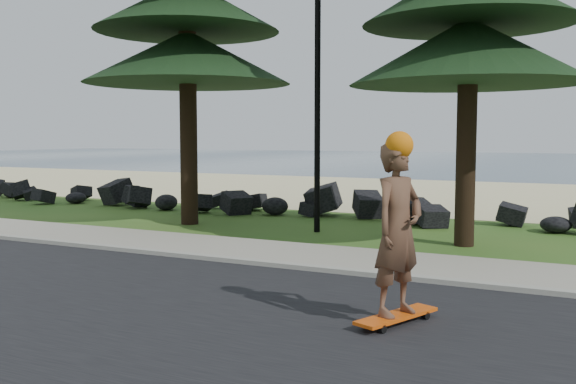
% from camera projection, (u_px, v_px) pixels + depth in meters
% --- Properties ---
extents(ground, '(160.00, 160.00, 0.00)m').
position_uv_depth(ground, '(249.00, 254.00, 12.31)').
color(ground, '#2C591C').
rests_on(ground, ground).
extents(road, '(160.00, 7.00, 0.02)m').
position_uv_depth(road, '(76.00, 310.00, 8.29)').
color(road, black).
rests_on(road, ground).
extents(kerb, '(160.00, 0.20, 0.10)m').
position_uv_depth(kerb, '(224.00, 260.00, 11.50)').
color(kerb, '#9E9C8E').
rests_on(kerb, ground).
extents(sidewalk, '(160.00, 2.00, 0.08)m').
position_uv_depth(sidewalk, '(255.00, 250.00, 12.48)').
color(sidewalk, '#9B9681').
rests_on(sidewalk, ground).
extents(beach_sand, '(160.00, 15.00, 0.01)m').
position_uv_depth(beach_sand, '(433.00, 193.00, 25.24)').
color(beach_sand, beige).
rests_on(beach_sand, ground).
extents(ocean, '(160.00, 58.00, 0.01)m').
position_uv_depth(ocean, '(532.00, 161.00, 57.79)').
color(ocean, '#324B61').
rests_on(ocean, ground).
extents(seawall_boulders, '(60.00, 2.40, 1.10)m').
position_uv_depth(seawall_boulders, '(353.00, 220.00, 17.30)').
color(seawall_boulders, black).
rests_on(seawall_boulders, ground).
extents(lamp_post, '(0.25, 0.14, 8.14)m').
position_uv_depth(lamp_post, '(318.00, 55.00, 14.80)').
color(lamp_post, black).
rests_on(lamp_post, ground).
extents(skateboarder, '(0.74, 1.26, 2.30)m').
position_uv_depth(skateboarder, '(398.00, 230.00, 7.57)').
color(skateboarder, '#D44D0C').
rests_on(skateboarder, ground).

